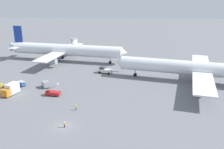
{
  "coord_description": "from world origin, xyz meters",
  "views": [
    {
      "loc": [
        15.25,
        -50.31,
        29.34
      ],
      "look_at": [
        9.43,
        28.58,
        4.0
      ],
      "focal_mm": 39.06,
      "sensor_mm": 36.0,
      "label": 1
    }
  ],
  "objects_px": {
    "airliner_being_pushed": "(196,69)",
    "pushback_tug": "(105,70)",
    "gse_catering_truck_tall": "(11,89)",
    "ground_crew_ramp_agent_by_cones": "(76,107)",
    "gse_gpu_cart_small": "(0,86)",
    "gse_baggage_cart_near_cluster": "(22,84)",
    "gse_stair_truck_yellow": "(53,92)",
    "jet_bridge": "(74,43)",
    "ground_crew_wing_walker_right": "(64,124)",
    "gse_container_dolly_flat": "(46,84)",
    "airliner_at_gate_left": "(65,50)"
  },
  "relations": [
    {
      "from": "airliner_being_pushed",
      "to": "pushback_tug",
      "type": "height_order",
      "value": "airliner_being_pushed"
    },
    {
      "from": "gse_catering_truck_tall",
      "to": "ground_crew_ramp_agent_by_cones",
      "type": "relative_size",
      "value": 3.72
    },
    {
      "from": "gse_gpu_cart_small",
      "to": "gse_baggage_cart_near_cluster",
      "type": "distance_m",
      "value": 6.74
    },
    {
      "from": "airliner_being_pushed",
      "to": "gse_stair_truck_yellow",
      "type": "xyz_separation_m",
      "value": [
        -47.05,
        -16.09,
        -3.98
      ]
    },
    {
      "from": "gse_gpu_cart_small",
      "to": "jet_bridge",
      "type": "height_order",
      "value": "jet_bridge"
    },
    {
      "from": "airliner_being_pushed",
      "to": "gse_baggage_cart_near_cluster",
      "type": "bearing_deg",
      "value": -171.78
    },
    {
      "from": "gse_catering_truck_tall",
      "to": "ground_crew_wing_walker_right",
      "type": "xyz_separation_m",
      "value": [
        21.92,
        -18.61,
        -0.96
      ]
    },
    {
      "from": "ground_crew_ramp_agent_by_cones",
      "to": "ground_crew_wing_walker_right",
      "type": "xyz_separation_m",
      "value": [
        -0.78,
        -9.23,
        -0.08
      ]
    },
    {
      "from": "airliner_being_pushed",
      "to": "gse_stair_truck_yellow",
      "type": "distance_m",
      "value": 49.88
    },
    {
      "from": "gse_container_dolly_flat",
      "to": "ground_crew_wing_walker_right",
      "type": "height_order",
      "value": "gse_container_dolly_flat"
    },
    {
      "from": "gse_container_dolly_flat",
      "to": "gse_stair_truck_yellow",
      "type": "distance_m",
      "value": 8.12
    },
    {
      "from": "pushback_tug",
      "to": "gse_catering_truck_tall",
      "type": "xyz_separation_m",
      "value": [
        -27.1,
        -24.57,
        0.55
      ]
    },
    {
      "from": "gse_gpu_cart_small",
      "to": "gse_container_dolly_flat",
      "type": "distance_m",
      "value": 15.13
    },
    {
      "from": "airliner_being_pushed",
      "to": "jet_bridge",
      "type": "relative_size",
      "value": 3.29
    },
    {
      "from": "ground_crew_ramp_agent_by_cones",
      "to": "jet_bridge",
      "type": "height_order",
      "value": "jet_bridge"
    },
    {
      "from": "airliner_at_gate_left",
      "to": "ground_crew_ramp_agent_by_cones",
      "type": "xyz_separation_m",
      "value": [
        16.21,
        -52.05,
        -4.41
      ]
    },
    {
      "from": "pushback_tug",
      "to": "gse_catering_truck_tall",
      "type": "distance_m",
      "value": 36.59
    },
    {
      "from": "pushback_tug",
      "to": "jet_bridge",
      "type": "relative_size",
      "value": 0.5
    },
    {
      "from": "airliner_at_gate_left",
      "to": "jet_bridge",
      "type": "bearing_deg",
      "value": 92.94
    },
    {
      "from": "gse_gpu_cart_small",
      "to": "jet_bridge",
      "type": "distance_m",
      "value": 62.4
    },
    {
      "from": "gse_container_dolly_flat",
      "to": "gse_catering_truck_tall",
      "type": "distance_m",
      "value": 11.2
    },
    {
      "from": "gse_catering_truck_tall",
      "to": "ground_crew_wing_walker_right",
      "type": "bearing_deg",
      "value": -40.32
    },
    {
      "from": "pushback_tug",
      "to": "gse_catering_truck_tall",
      "type": "bearing_deg",
      "value": -137.8
    },
    {
      "from": "gse_gpu_cart_small",
      "to": "gse_baggage_cart_near_cluster",
      "type": "relative_size",
      "value": 0.84
    },
    {
      "from": "ground_crew_wing_walker_right",
      "to": "jet_bridge",
      "type": "height_order",
      "value": "jet_bridge"
    },
    {
      "from": "gse_container_dolly_flat",
      "to": "jet_bridge",
      "type": "height_order",
      "value": "jet_bridge"
    },
    {
      "from": "gse_baggage_cart_near_cluster",
      "to": "ground_crew_ramp_agent_by_cones",
      "type": "distance_m",
      "value": 28.32
    },
    {
      "from": "gse_gpu_cart_small",
      "to": "gse_container_dolly_flat",
      "type": "xyz_separation_m",
      "value": [
        15.04,
        1.6,
        0.38
      ]
    },
    {
      "from": "airliner_at_gate_left",
      "to": "pushback_tug",
      "type": "xyz_separation_m",
      "value": [
        20.62,
        -18.1,
        -4.08
      ]
    },
    {
      "from": "ground_crew_wing_walker_right",
      "to": "gse_gpu_cart_small",
      "type": "bearing_deg",
      "value": 139.65
    },
    {
      "from": "airliner_being_pushed",
      "to": "gse_catering_truck_tall",
      "type": "bearing_deg",
      "value": -164.85
    },
    {
      "from": "airliner_being_pushed",
      "to": "gse_container_dolly_flat",
      "type": "height_order",
      "value": "airliner_being_pushed"
    },
    {
      "from": "airliner_being_pushed",
      "to": "airliner_at_gate_left",
      "type": "bearing_deg",
      "value": 153.98
    },
    {
      "from": "pushback_tug",
      "to": "gse_baggage_cart_near_cluster",
      "type": "distance_m",
      "value": 31.91
    },
    {
      "from": "gse_baggage_cart_near_cluster",
      "to": "ground_crew_wing_walker_right",
      "type": "relative_size",
      "value": 2.02
    },
    {
      "from": "gse_stair_truck_yellow",
      "to": "jet_bridge",
      "type": "relative_size",
      "value": 0.27
    },
    {
      "from": "pushback_tug",
      "to": "gse_container_dolly_flat",
      "type": "bearing_deg",
      "value": -136.14
    },
    {
      "from": "pushback_tug",
      "to": "gse_gpu_cart_small",
      "type": "height_order",
      "value": "pushback_tug"
    },
    {
      "from": "airliner_at_gate_left",
      "to": "gse_gpu_cart_small",
      "type": "distance_m",
      "value": 39.7
    },
    {
      "from": "airliner_being_pushed",
      "to": "gse_stair_truck_yellow",
      "type": "bearing_deg",
      "value": -161.12
    },
    {
      "from": "gse_catering_truck_tall",
      "to": "ground_crew_wing_walker_right",
      "type": "distance_m",
      "value": 28.77
    },
    {
      "from": "gse_gpu_cart_small",
      "to": "ground_crew_ramp_agent_by_cones",
      "type": "height_order",
      "value": "gse_gpu_cart_small"
    },
    {
      "from": "gse_stair_truck_yellow",
      "to": "ground_crew_wing_walker_right",
      "type": "bearing_deg",
      "value": -65.61
    },
    {
      "from": "airliner_at_gate_left",
      "to": "gse_container_dolly_flat",
      "type": "bearing_deg",
      "value": -86.35
    },
    {
      "from": "airliner_at_gate_left",
      "to": "ground_crew_wing_walker_right",
      "type": "bearing_deg",
      "value": -75.86
    },
    {
      "from": "gse_stair_truck_yellow",
      "to": "ground_crew_wing_walker_right",
      "type": "relative_size",
      "value": 3.1
    },
    {
      "from": "airliner_being_pushed",
      "to": "jet_bridge",
      "type": "xyz_separation_m",
      "value": [
        -55.16,
        50.24,
        -0.99
      ]
    },
    {
      "from": "pushback_tug",
      "to": "gse_catering_truck_tall",
      "type": "relative_size",
      "value": 1.4
    },
    {
      "from": "gse_container_dolly_flat",
      "to": "jet_bridge",
      "type": "distance_m",
      "value": 59.82
    },
    {
      "from": "airliner_at_gate_left",
      "to": "gse_baggage_cart_near_cluster",
      "type": "xyz_separation_m",
      "value": [
        -6.42,
        -35.04,
        -4.42
      ]
    }
  ]
}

